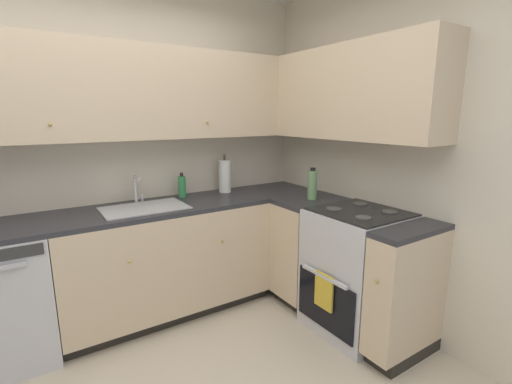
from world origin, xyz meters
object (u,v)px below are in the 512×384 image
object	(u,v)px
soap_bottle	(182,186)
oil_bottle	(312,185)
oven_range	(357,270)
paper_towel_roll	(225,176)

from	to	relation	value
soap_bottle	oil_bottle	xyz separation A→B (m)	(0.88, -0.67, 0.03)
oil_bottle	oven_range	bearing A→B (deg)	-87.94
soap_bottle	oil_bottle	distance (m)	1.11
paper_towel_roll	oil_bottle	bearing A→B (deg)	-53.82
soap_bottle	oil_bottle	world-z (taller)	oil_bottle
paper_towel_roll	oven_range	bearing A→B (deg)	-66.95
oven_range	soap_bottle	bearing A→B (deg)	127.28
oven_range	soap_bottle	xyz separation A→B (m)	(-0.90, 1.18, 0.54)
oven_range	paper_towel_roll	bearing A→B (deg)	113.05
soap_bottle	paper_towel_roll	world-z (taller)	paper_towel_roll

